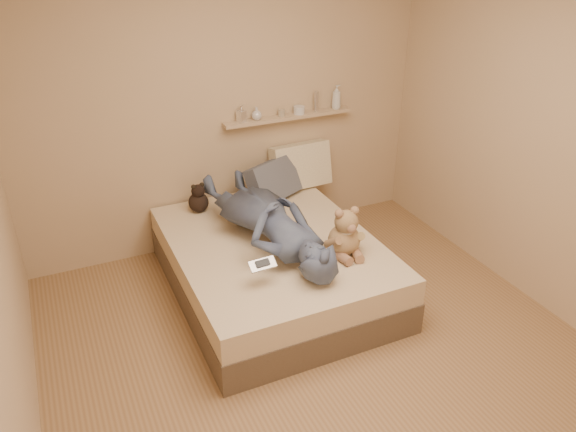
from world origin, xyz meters
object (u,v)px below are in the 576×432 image
game_console (262,264)px  pillow_cream (301,166)px  teddy_bear (345,236)px  bed (273,265)px  dark_plush (198,199)px  person (268,220)px  wall_shelf (288,117)px  pillow_grey (273,180)px

game_console → pillow_cream: bearing=55.2°
game_console → teddy_bear: teddy_bear is taller
bed → pillow_cream: 1.13m
dark_plush → pillow_cream: size_ratio=0.47×
dark_plush → person: (0.33, -0.71, 0.07)m
teddy_bear → dark_plush: bearing=124.6°
teddy_bear → person: size_ratio=0.25×
game_console → wall_shelf: (0.84, 1.42, 0.49)m
pillow_cream → wall_shelf: wall_shelf is taller
pillow_grey → teddy_bear: bearing=-85.0°
dark_plush → pillow_grey: (0.68, -0.03, 0.06)m
teddy_bear → pillow_grey: size_ratio=0.78×
game_console → dark_plush: size_ratio=0.72×
bed → person: 0.41m
pillow_grey → game_console: bearing=-116.5°
pillow_grey → bed: bearing=-113.9°
pillow_grey → wall_shelf: wall_shelf is taller
bed → pillow_grey: (0.31, 0.69, 0.40)m
person → wall_shelf: wall_shelf is taller
dark_plush → pillow_cream: bearing=6.5°
pillow_cream → pillow_grey: pillow_cream is taller
game_console → dark_plush: (-0.08, 1.23, -0.05)m
pillow_grey → person: bearing=-116.5°
teddy_bear → pillow_cream: size_ratio=0.71×
pillow_grey → wall_shelf: (0.24, 0.22, 0.48)m
bed → wall_shelf: (0.55, 0.91, 0.88)m
dark_plush → wall_shelf: bearing=11.9°
bed → teddy_bear: size_ratio=4.87×
pillow_cream → wall_shelf: size_ratio=0.46×
dark_plush → wall_shelf: (0.92, 0.19, 0.54)m
bed → person: size_ratio=1.21×
game_console → pillow_cream: (0.93, 1.34, 0.04)m
bed → person: person is taller
teddy_bear → wall_shelf: (0.15, 1.31, 0.49)m
teddy_bear → bed: bearing=134.7°
bed → pillow_grey: size_ratio=3.80×
dark_plush → pillow_cream: pillow_cream is taller
bed → teddy_bear: teddy_bear is taller
pillow_cream → wall_shelf: (-0.09, 0.08, 0.45)m
person → dark_plush: bearing=-72.1°
pillow_grey → person: person is taller
game_console → person: (0.26, 0.52, 0.02)m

